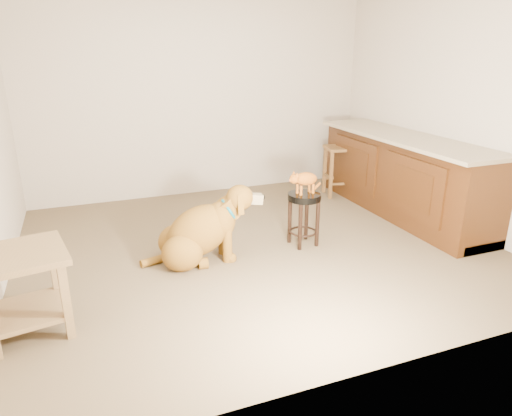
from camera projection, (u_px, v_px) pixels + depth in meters
name	position (u px, v px, depth m)	size (l,w,h in m)	color
floor	(257.00, 246.00, 4.57)	(4.50, 4.00, 0.01)	brown
room_shell	(257.00, 72.00, 4.01)	(4.54, 4.04, 2.62)	#BCAB97
cabinet_run	(402.00, 178.00, 5.35)	(0.70, 2.56, 0.94)	#40200B
padded_stool	(304.00, 209.00, 4.50)	(0.33, 0.33, 0.54)	black
wood_stool	(338.00, 170.00, 6.06)	(0.43, 0.43, 0.66)	brown
side_table	(23.00, 280.00, 3.08)	(0.67, 0.67, 0.60)	brown
golden_retriever	(200.00, 233.00, 4.18)	(1.18, 0.60, 0.75)	brown
tabby_kitten	(304.00, 180.00, 4.40)	(0.41, 0.18, 0.26)	#93460E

